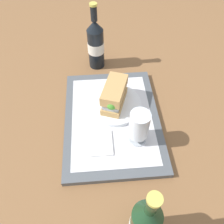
% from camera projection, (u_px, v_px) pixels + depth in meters
% --- Properties ---
extents(ground_plane, '(3.00, 3.00, 0.00)m').
position_uv_depth(ground_plane, '(112.00, 121.00, 0.81)').
color(ground_plane, brown).
extents(tray, '(0.44, 0.32, 0.02)m').
position_uv_depth(tray, '(112.00, 119.00, 0.80)').
color(tray, '#4C5156').
rests_on(tray, ground_plane).
extents(placemat, '(0.38, 0.27, 0.00)m').
position_uv_depth(placemat, '(112.00, 117.00, 0.79)').
color(placemat, silver).
rests_on(placemat, tray).
extents(plate, '(0.19, 0.19, 0.01)m').
position_uv_depth(plate, '(114.00, 104.00, 0.82)').
color(plate, white).
rests_on(plate, placemat).
extents(sandwich, '(0.14, 0.10, 0.08)m').
position_uv_depth(sandwich, '(114.00, 95.00, 0.78)').
color(sandwich, tan).
rests_on(sandwich, plate).
extents(beer_glass, '(0.06, 0.06, 0.12)m').
position_uv_depth(beer_glass, '(139.00, 126.00, 0.68)').
color(beer_glass, silver).
rests_on(beer_glass, placemat).
extents(napkin_folded, '(0.09, 0.07, 0.01)m').
position_uv_depth(napkin_folded, '(101.00, 143.00, 0.72)').
color(napkin_folded, white).
rests_on(napkin_folded, placemat).
extents(beer_bottle, '(0.07, 0.07, 0.27)m').
position_uv_depth(beer_bottle, '(144.00, 223.00, 0.50)').
color(beer_bottle, '#19381E').
rests_on(beer_bottle, ground_plane).
extents(second_bottle, '(0.07, 0.07, 0.27)m').
position_uv_depth(second_bottle, '(96.00, 44.00, 0.91)').
color(second_bottle, black).
rests_on(second_bottle, ground_plane).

